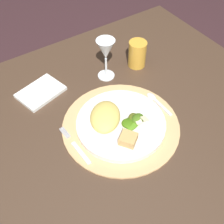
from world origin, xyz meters
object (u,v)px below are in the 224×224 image
object	(u,v)px
wine_glass	(106,51)
dining_table	(113,140)
spoon	(155,100)
napkin	(41,92)
amber_tumbler	(137,54)
fork	(76,147)
dinner_plate	(121,123)

from	to	relation	value
wine_glass	dining_table	bearing A→B (deg)	-115.65
spoon	napkin	bearing A→B (deg)	140.61
dining_table	spoon	bearing A→B (deg)	-15.16
spoon	dining_table	bearing A→B (deg)	164.84
dining_table	napkin	distance (m)	0.31
spoon	wine_glass	distance (m)	0.24
wine_glass	amber_tumbler	size ratio (longest dim) A/B	1.54
wine_glass	fork	bearing A→B (deg)	-137.99
spoon	amber_tumbler	size ratio (longest dim) A/B	1.20
napkin	wine_glass	bearing A→B (deg)	-11.46
spoon	wine_glass	size ratio (longest dim) A/B	0.78
dining_table	wine_glass	size ratio (longest dim) A/B	7.39
fork	spoon	world-z (taller)	spoon
fork	spoon	xyz separation A→B (m)	(0.31, 0.02, 0.00)
napkin	amber_tumbler	distance (m)	0.37
napkin	amber_tumbler	size ratio (longest dim) A/B	1.47
napkin	wine_glass	distance (m)	0.26
dining_table	fork	bearing A→B (deg)	-160.88
fork	spoon	bearing A→B (deg)	3.39
wine_glass	amber_tumbler	world-z (taller)	wine_glass
spoon	amber_tumbler	xyz separation A→B (m)	(0.06, 0.19, 0.04)
fork	wine_glass	distance (m)	0.34
fork	napkin	xyz separation A→B (m)	(0.01, 0.27, -0.00)
dining_table	napkin	size ratio (longest dim) A/B	7.72
dining_table	dinner_plate	distance (m)	0.18
napkin	wine_glass	xyz separation A→B (m)	(0.24, -0.05, 0.10)
wine_glass	amber_tumbler	bearing A→B (deg)	-4.04
dining_table	spoon	world-z (taller)	spoon
dinner_plate	spoon	xyz separation A→B (m)	(0.16, 0.02, -0.01)
dinner_plate	wine_glass	world-z (taller)	wine_glass
dining_table	dinner_plate	xyz separation A→B (m)	(-0.01, -0.06, 0.17)
dining_table	napkin	world-z (taller)	napkin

